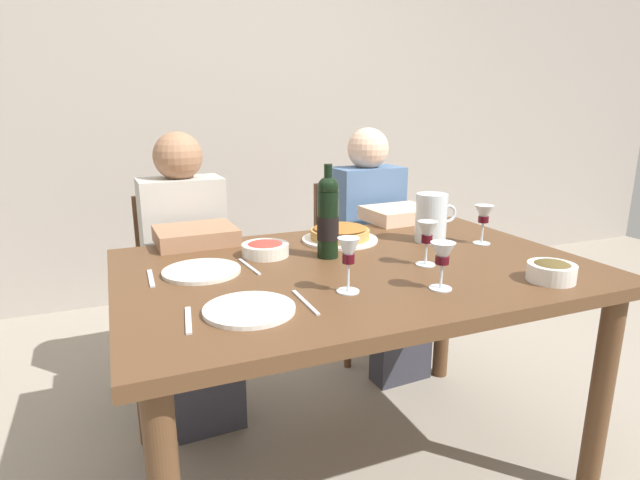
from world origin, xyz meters
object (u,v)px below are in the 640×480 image
object	(u,v)px
dining_table	(356,291)
chair_right	(354,254)
chair_left	(182,278)
wine_glass_right_diner	(484,216)
wine_glass_left_diner	(427,235)
wine_bottle	(328,217)
diner_left	(190,267)
olive_bowl	(552,270)
dinner_plate_right_setting	(202,271)
water_pitcher	(431,220)
diner_right	(378,243)
wine_glass_centre	(349,254)
dinner_plate_left_setting	(249,309)
baked_tart	(340,234)
salad_bowl	(265,248)
wine_glass_spare	(442,256)

from	to	relation	value
dining_table	chair_right	bearing A→B (deg)	64.17
chair_left	wine_glass_right_diner	bearing A→B (deg)	138.56
wine_glass_left_diner	chair_left	distance (m)	1.22
wine_bottle	diner_left	distance (m)	0.71
olive_bowl	dinner_plate_right_setting	distance (m)	1.05
chair_left	chair_right	world-z (taller)	same
water_pitcher	diner_right	size ratio (longest dim) A/B	0.16
wine_bottle	wine_glass_centre	world-z (taller)	wine_bottle
wine_bottle	chair_right	bearing A→B (deg)	58.22
wine_glass_centre	dinner_plate_right_setting	xyz separation A→B (m)	(-0.35, 0.32, -0.10)
dinner_plate_left_setting	baked_tart	bearing A→B (deg)	47.52
baked_tart	chair_right	bearing A→B (deg)	59.31
chair_right	diner_right	size ratio (longest dim) A/B	0.75
wine_glass_right_diner	diner_right	world-z (taller)	diner_right
baked_tart	wine_glass_left_diner	world-z (taller)	wine_glass_left_diner
salad_bowl	chair_left	distance (m)	0.75
chair_left	wine_bottle	bearing A→B (deg)	115.68
wine_glass_left_diner	wine_glass_spare	world-z (taller)	wine_glass_left_diner
baked_tart	diner_right	bearing A→B (deg)	45.41
wine_glass_centre	dinner_plate_left_setting	xyz separation A→B (m)	(-0.29, -0.03, -0.10)
wine_glass_centre	wine_glass_left_diner	bearing A→B (deg)	20.66
dinner_plate_left_setting	dinner_plate_right_setting	distance (m)	0.36
wine_glass_right_diner	wine_glass_spare	world-z (taller)	wine_glass_right_diner
water_pitcher	wine_glass_right_diner	world-z (taller)	water_pitcher
salad_bowl	dinner_plate_right_setting	world-z (taller)	salad_bowl
wine_glass_right_diner	wine_glass_spare	xyz separation A→B (m)	(-0.43, -0.35, -0.01)
wine_glass_spare	olive_bowl	bearing A→B (deg)	-10.90
dinner_plate_right_setting	diner_left	size ratio (longest dim) A/B	0.21
salad_bowl	baked_tart	bearing A→B (deg)	14.82
baked_tart	dinner_plate_left_setting	size ratio (longest dim) A/B	1.24
wine_glass_right_diner	chair_left	bearing A→B (deg)	140.76
wine_bottle	baked_tart	size ratio (longest dim) A/B	1.10
diner_left	diner_right	xyz separation A→B (m)	(0.90, 0.05, 0.00)
dinner_plate_left_setting	chair_right	bearing A→B (deg)	53.37
wine_bottle	water_pitcher	size ratio (longest dim) A/B	1.74
diner_left	baked_tart	bearing A→B (deg)	144.59
wine_bottle	chair_left	distance (m)	0.95
dining_table	chair_left	xyz separation A→B (m)	(-0.45, 0.87, -0.17)
dining_table	diner_left	xyz separation A→B (m)	(-0.45, 0.63, -0.05)
wine_glass_left_diner	dinner_plate_right_setting	size ratio (longest dim) A/B	0.61
wine_glass_spare	dinner_plate_left_setting	distance (m)	0.55
salad_bowl	wine_glass_spare	size ratio (longest dim) A/B	1.19
wine_bottle	wine_glass_left_diner	distance (m)	0.33
olive_bowl	diner_left	bearing A→B (deg)	132.19
dining_table	olive_bowl	size ratio (longest dim) A/B	10.83
wine_glass_right_diner	baked_tart	bearing A→B (deg)	153.05
wine_glass_spare	dinner_plate_right_setting	distance (m)	0.72
olive_bowl	dinner_plate_left_setting	world-z (taller)	olive_bowl
baked_tart	wine_glass_right_diner	distance (m)	0.54
salad_bowl	wine_bottle	bearing A→B (deg)	-26.17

